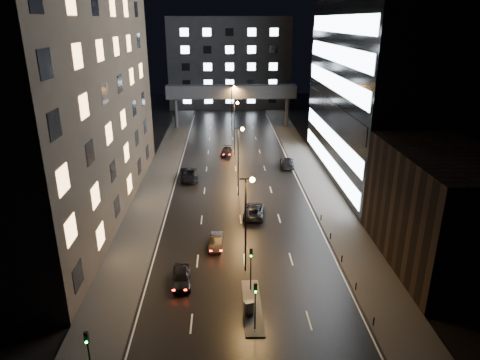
{
  "coord_description": "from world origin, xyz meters",
  "views": [
    {
      "loc": [
        -2.1,
        -29.63,
        24.01
      ],
      "look_at": [
        0.09,
        23.71,
        4.0
      ],
      "focal_mm": 32.0,
      "sensor_mm": 36.0,
      "label": 1
    }
  ],
  "objects_px": {
    "car_toward_a": "(254,210)",
    "utility_cabinet": "(249,308)",
    "car_away_a": "(181,277)",
    "car_away_d": "(226,151)",
    "car_away_b": "(216,242)",
    "car_away_c": "(189,175)",
    "car_toward_b": "(287,162)"
  },
  "relations": [
    {
      "from": "car_away_d",
      "to": "utility_cabinet",
      "type": "relative_size",
      "value": 3.51
    },
    {
      "from": "car_away_b",
      "to": "car_toward_a",
      "type": "height_order",
      "value": "car_toward_a"
    },
    {
      "from": "car_away_b",
      "to": "car_away_d",
      "type": "bearing_deg",
      "value": 91.07
    },
    {
      "from": "car_away_b",
      "to": "car_toward_a",
      "type": "bearing_deg",
      "value": 62.54
    },
    {
      "from": "car_away_a",
      "to": "car_away_d",
      "type": "distance_m",
      "value": 42.44
    },
    {
      "from": "car_away_d",
      "to": "car_toward_b",
      "type": "distance_m",
      "value": 12.87
    },
    {
      "from": "car_away_a",
      "to": "car_away_b",
      "type": "height_order",
      "value": "car_away_a"
    },
    {
      "from": "utility_cabinet",
      "to": "car_away_b",
      "type": "bearing_deg",
      "value": 86.2
    },
    {
      "from": "car_away_d",
      "to": "car_toward_a",
      "type": "bearing_deg",
      "value": -76.22
    },
    {
      "from": "car_away_c",
      "to": "utility_cabinet",
      "type": "distance_m",
      "value": 34.84
    },
    {
      "from": "car_away_b",
      "to": "car_toward_b",
      "type": "bearing_deg",
      "value": 70.11
    },
    {
      "from": "car_away_a",
      "to": "car_away_c",
      "type": "distance_m",
      "value": 28.96
    },
    {
      "from": "car_away_a",
      "to": "utility_cabinet",
      "type": "bearing_deg",
      "value": -44.42
    },
    {
      "from": "car_toward_a",
      "to": "utility_cabinet",
      "type": "distance_m",
      "value": 20.19
    },
    {
      "from": "car_away_b",
      "to": "car_away_c",
      "type": "bearing_deg",
      "value": 105.44
    },
    {
      "from": "car_away_d",
      "to": "car_toward_b",
      "type": "xyz_separation_m",
      "value": [
        10.46,
        -7.49,
        0.15
      ]
    },
    {
      "from": "car_toward_a",
      "to": "car_toward_b",
      "type": "distance_m",
      "value": 20.93
    },
    {
      "from": "car_away_b",
      "to": "car_toward_b",
      "type": "xyz_separation_m",
      "value": [
        12.01,
        27.65,
        0.14
      ]
    },
    {
      "from": "car_away_a",
      "to": "car_toward_b",
      "type": "height_order",
      "value": "car_toward_b"
    },
    {
      "from": "car_away_b",
      "to": "car_away_d",
      "type": "relative_size",
      "value": 0.89
    },
    {
      "from": "car_away_b",
      "to": "car_away_d",
      "type": "height_order",
      "value": "car_away_b"
    },
    {
      "from": "car_toward_b",
      "to": "car_away_a",
      "type": "bearing_deg",
      "value": 71.67
    },
    {
      "from": "car_away_d",
      "to": "car_away_c",
      "type": "bearing_deg",
      "value": -107.98
    },
    {
      "from": "car_away_b",
      "to": "car_away_a",
      "type": "bearing_deg",
      "value": -111.33
    },
    {
      "from": "car_away_a",
      "to": "utility_cabinet",
      "type": "height_order",
      "value": "car_away_a"
    },
    {
      "from": "car_away_a",
      "to": "car_toward_a",
      "type": "bearing_deg",
      "value": 56.63
    },
    {
      "from": "car_toward_a",
      "to": "car_away_b",
      "type": "bearing_deg",
      "value": 66.05
    },
    {
      "from": "car_away_c",
      "to": "car_toward_b",
      "type": "relative_size",
      "value": 1.04
    },
    {
      "from": "car_away_b",
      "to": "utility_cabinet",
      "type": "bearing_deg",
      "value": -72.75
    },
    {
      "from": "car_away_a",
      "to": "car_toward_b",
      "type": "xyz_separation_m",
      "value": [
        15.27,
        34.68,
        0.06
      ]
    },
    {
      "from": "car_toward_a",
      "to": "utility_cabinet",
      "type": "xyz_separation_m",
      "value": [
        -1.87,
        -20.11,
        0.03
      ]
    },
    {
      "from": "car_away_d",
      "to": "car_toward_a",
      "type": "height_order",
      "value": "car_toward_a"
    }
  ]
}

